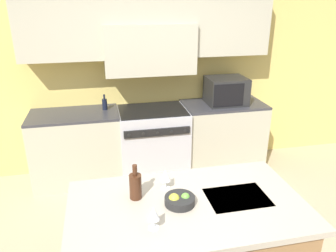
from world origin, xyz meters
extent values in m
cube|color=#DBC166|center=(0.00, 2.25, 1.35)|extent=(10.00, 0.06, 2.70)
cube|color=#B2AD93|center=(0.00, 2.05, 1.98)|extent=(3.02, 0.34, 0.85)
cube|color=#B2AD93|center=(0.00, 2.02, 1.65)|extent=(1.11, 0.40, 0.60)
cube|color=#B2AD93|center=(-0.97, 1.91, 0.45)|extent=(1.07, 0.62, 0.89)
cube|color=#333338|center=(-0.97, 1.91, 0.91)|extent=(1.07, 0.62, 0.03)
cube|color=#B2AD93|center=(0.97, 1.91, 0.45)|extent=(1.07, 0.62, 0.89)
cube|color=#333338|center=(0.97, 1.91, 0.91)|extent=(1.07, 0.62, 0.03)
cube|color=#B7B7BC|center=(0.00, 1.89, 0.45)|extent=(0.87, 0.66, 0.90)
cube|color=black|center=(0.00, 1.89, 0.91)|extent=(0.83, 0.61, 0.01)
cube|color=black|center=(0.00, 1.54, 0.74)|extent=(0.80, 0.02, 0.09)
cylinder|color=black|center=(-0.34, 1.53, 0.74)|extent=(0.04, 0.02, 0.04)
cylinder|color=black|center=(-0.17, 1.53, 0.74)|extent=(0.04, 0.02, 0.04)
cylinder|color=black|center=(0.00, 1.53, 0.74)|extent=(0.04, 0.02, 0.04)
cylinder|color=black|center=(0.17, 1.53, 0.74)|extent=(0.04, 0.02, 0.04)
cylinder|color=black|center=(0.34, 1.53, 0.74)|extent=(0.04, 0.02, 0.04)
cube|color=black|center=(0.99, 1.91, 1.10)|extent=(0.51, 0.42, 0.35)
cube|color=black|center=(0.94, 1.69, 1.10)|extent=(0.39, 0.01, 0.29)
cube|color=#B2A893|center=(-0.09, -0.13, 0.87)|extent=(1.67, 0.96, 0.04)
cube|color=#2D2D30|center=(0.28, -0.13, 0.88)|extent=(0.44, 0.32, 0.01)
cylinder|color=#B2B2B7|center=(0.28, 0.06, 0.89)|extent=(0.02, 0.02, 0.00)
cylinder|color=#422314|center=(-0.44, 0.02, 0.98)|extent=(0.09, 0.09, 0.19)
cylinder|color=#422314|center=(-0.44, 0.02, 1.11)|extent=(0.03, 0.03, 0.08)
cylinder|color=white|center=(-0.37, -0.34, 0.89)|extent=(0.07, 0.07, 0.01)
cylinder|color=white|center=(-0.37, -0.34, 0.93)|extent=(0.01, 0.01, 0.06)
cone|color=white|center=(-0.37, -0.34, 1.00)|extent=(0.08, 0.08, 0.09)
cylinder|color=white|center=(-0.20, 0.09, 0.89)|extent=(0.07, 0.07, 0.01)
cylinder|color=white|center=(-0.20, 0.09, 0.93)|extent=(0.01, 0.01, 0.06)
cone|color=white|center=(-0.20, 0.09, 1.00)|extent=(0.08, 0.08, 0.09)
cylinder|color=black|center=(-0.15, -0.12, 0.92)|extent=(0.21, 0.21, 0.06)
sphere|color=gold|center=(-0.19, -0.12, 0.94)|extent=(0.08, 0.08, 0.08)
sphere|color=#66A83D|center=(-0.10, -0.12, 0.94)|extent=(0.06, 0.06, 0.06)
cylinder|color=black|center=(-0.59, 1.99, 0.99)|extent=(0.06, 0.06, 0.14)
cylinder|color=black|center=(-0.59, 1.99, 1.09)|extent=(0.02, 0.02, 0.06)
camera|label=1|loc=(-0.63, -2.00, 2.24)|focal=35.00mm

